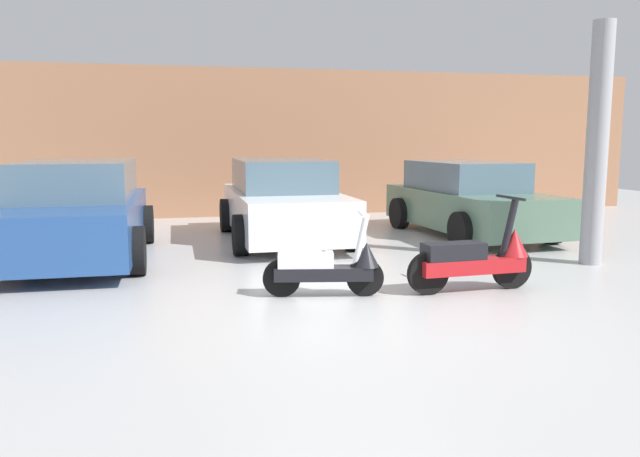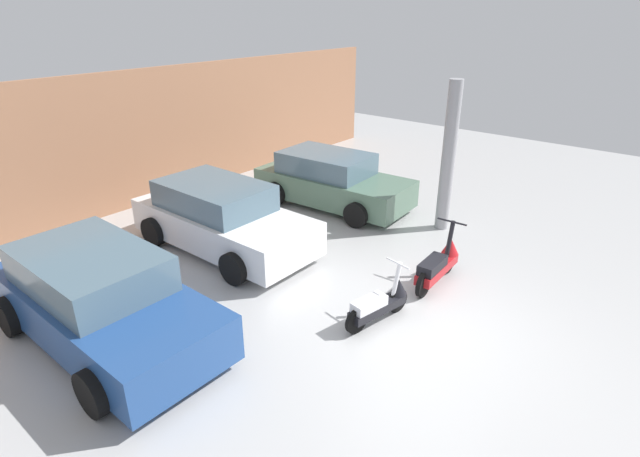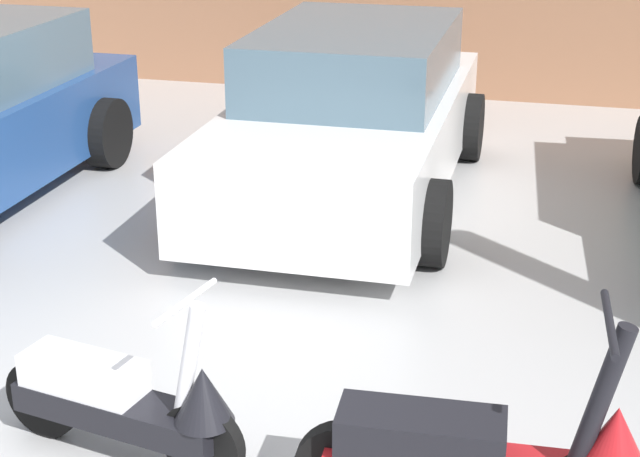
{
  "view_description": "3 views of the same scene",
  "coord_description": "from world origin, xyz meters",
  "views": [
    {
      "loc": [
        -1.93,
        -6.24,
        1.81
      ],
      "look_at": [
        -0.05,
        1.95,
        0.6
      ],
      "focal_mm": 35.0,
      "sensor_mm": 36.0,
      "label": 1
    },
    {
      "loc": [
        -6.35,
        -3.12,
        4.88
      ],
      "look_at": [
        0.63,
        2.66,
        0.82
      ],
      "focal_mm": 28.0,
      "sensor_mm": 36.0,
      "label": 2
    },
    {
      "loc": [
        1.7,
        -3.19,
        2.93
      ],
      "look_at": [
        0.32,
        2.24,
        0.69
      ],
      "focal_mm": 55.0,
      "sensor_mm": 36.0,
      "label": 3
    }
  ],
  "objects": [
    {
      "name": "scooter_front_left",
      "position": [
        -0.25,
        0.63,
        0.35
      ],
      "size": [
        1.39,
        0.57,
        0.98
      ],
      "rotation": [
        0.0,
        0.0,
        -0.19
      ],
      "color": "black",
      "rests_on": "ground_plane"
    },
    {
      "name": "car_rear_center",
      "position": [
        -0.08,
        4.83,
        0.69
      ],
      "size": [
        2.08,
        4.26,
        1.44
      ],
      "rotation": [
        0.0,
        0.0,
        -1.57
      ],
      "color": "white",
      "rests_on": "ground_plane"
    }
  ]
}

